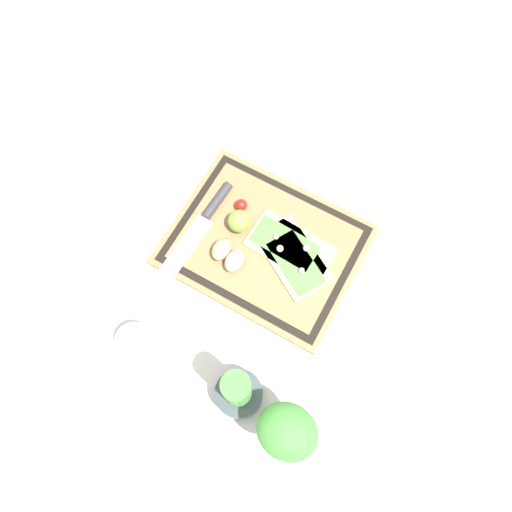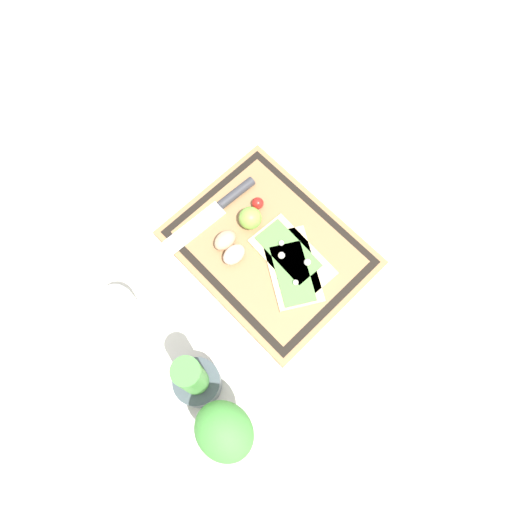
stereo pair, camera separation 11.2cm
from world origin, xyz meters
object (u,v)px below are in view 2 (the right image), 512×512
(lime, at_px, (250,218))
(sauce_jar, at_px, (120,307))
(cherry_tomato_red, at_px, (258,203))
(egg_pink, at_px, (234,255))
(egg_brown, at_px, (225,240))
(pizza_slice_near, at_px, (292,256))
(knife, at_px, (221,205))
(herb_pot, at_px, (195,380))
(herb_glass, at_px, (225,432))
(pizza_slice_far, at_px, (291,270))

(lime, xyz_separation_m, sauce_jar, (0.05, 0.35, -0.01))
(lime, distance_m, cherry_tomato_red, 0.05)
(lime, bearing_deg, sauce_jar, 82.49)
(egg_pink, distance_m, sauce_jar, 0.27)
(egg_pink, bearing_deg, egg_brown, -13.18)
(pizza_slice_near, relative_size, sauce_jar, 2.15)
(pizza_slice_near, relative_size, lime, 3.74)
(pizza_slice_near, distance_m, egg_pink, 0.13)
(pizza_slice_near, distance_m, lime, 0.13)
(knife, xyz_separation_m, lime, (-0.08, -0.02, 0.02))
(lime, bearing_deg, egg_brown, 88.52)
(knife, xyz_separation_m, herb_pot, (-0.27, 0.31, 0.05))
(herb_pot, distance_m, sauce_jar, 0.24)
(cherry_tomato_red, bearing_deg, egg_brown, 98.23)
(egg_brown, relative_size, herb_glass, 0.26)
(pizza_slice_far, xyz_separation_m, sauce_jar, (0.19, 0.33, 0.01))
(pizza_slice_far, bearing_deg, herb_pot, 97.38)
(pizza_slice_near, distance_m, cherry_tomato_red, 0.15)
(lime, height_order, herb_pot, herb_pot)
(cherry_tomato_red, distance_m, herb_glass, 0.52)
(lime, xyz_separation_m, cherry_tomato_red, (0.02, -0.04, -0.01))
(egg_pink, xyz_separation_m, herb_pot, (-0.15, 0.24, 0.04))
(pizza_slice_far, distance_m, herb_pot, 0.32)
(sauce_jar, relative_size, herb_glass, 0.44)
(sauce_jar, bearing_deg, herb_pot, -176.19)
(egg_brown, xyz_separation_m, sauce_jar, (0.04, 0.27, -0.00))
(cherry_tomato_red, bearing_deg, pizza_slice_near, 167.28)
(herb_glass, bearing_deg, egg_brown, -41.97)
(knife, height_order, egg_pink, egg_pink)
(pizza_slice_far, relative_size, knife, 0.72)
(knife, distance_m, egg_pink, 0.13)
(egg_brown, xyz_separation_m, lime, (-0.00, -0.08, 0.01))
(egg_pink, bearing_deg, lime, -66.68)
(egg_pink, distance_m, cherry_tomato_red, 0.14)
(pizza_slice_far, height_order, cherry_tomato_red, cherry_tomato_red)
(egg_pink, height_order, lime, lime)
(pizza_slice_far, distance_m, cherry_tomato_red, 0.18)
(herb_pot, relative_size, sauce_jar, 2.50)
(egg_pink, xyz_separation_m, lime, (0.04, -0.09, 0.01))
(pizza_slice_far, bearing_deg, egg_pink, 32.62)
(knife, relative_size, cherry_tomato_red, 10.33)
(pizza_slice_far, bearing_deg, knife, 1.44)
(knife, height_order, herb_pot, herb_pot)
(pizza_slice_near, height_order, egg_brown, egg_brown)
(pizza_slice_near, relative_size, herb_glass, 0.94)
(lime, bearing_deg, knife, 14.65)
(cherry_tomato_red, height_order, herb_glass, herb_glass)
(knife, distance_m, herb_glass, 0.51)
(herb_pot, relative_size, herb_glass, 1.10)
(pizza_slice_near, xyz_separation_m, egg_brown, (0.13, 0.09, 0.01))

